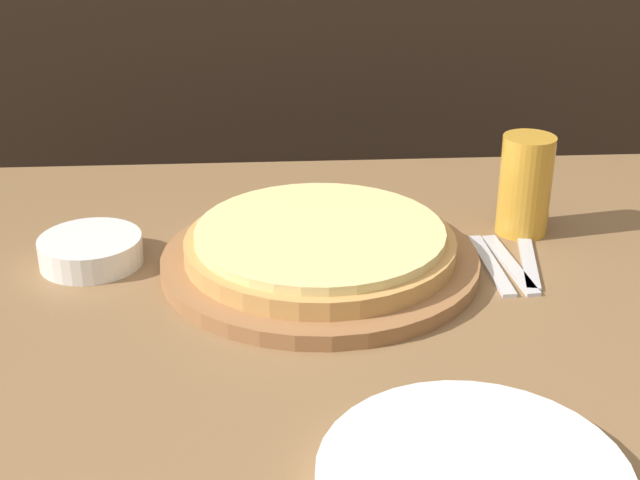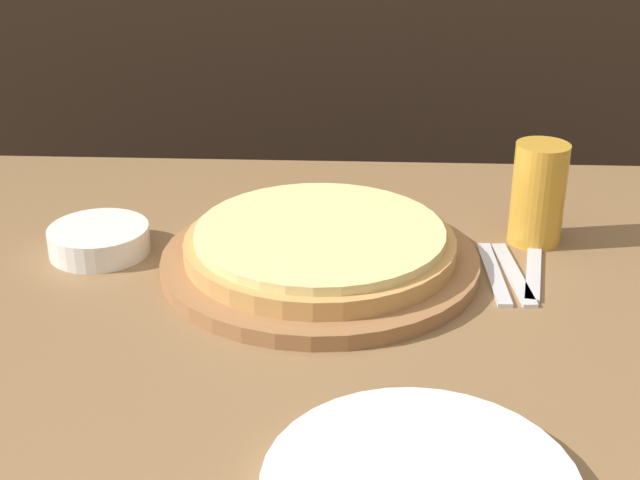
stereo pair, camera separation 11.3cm
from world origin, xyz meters
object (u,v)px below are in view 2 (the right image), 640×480
Objects in this scene: beer_glass at (539,189)px; fork at (494,273)px; side_bowl at (99,240)px; pizza_on_board at (320,251)px; dinner_knife at (513,274)px; spoon at (533,274)px.

beer_glass is 0.82× the size of fork.
pizza_on_board is at bearing -6.58° from side_bowl.
pizza_on_board is 0.25m from dinner_knife.
beer_glass is 0.15m from fork.
beer_glass reaches higher than fork.
side_bowl is 0.91× the size of spoon.
beer_glass reaches higher than pizza_on_board.
pizza_on_board is 2.92× the size of beer_glass.
side_bowl is at bearing 175.65° from spoon.
spoon is at bearing -99.43° from beer_glass.
beer_glass reaches higher than dinner_knife.
side_bowl is at bearing 175.23° from fork.
side_bowl is at bearing 175.45° from dinner_knife.
dinner_knife is at bearing -4.55° from side_bowl.
spoon is at bearing 0.00° from dinner_knife.
beer_glass is at bearing 57.49° from fork.
dinner_knife is (0.02, 0.00, 0.00)m from fork.
fork is at bearing 180.00° from dinner_knife.
beer_glass is 0.13m from spoon.
side_bowl is at bearing -173.85° from beer_glass.
dinner_knife and spoon have the same top height.
side_bowl reaches higher than spoon.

